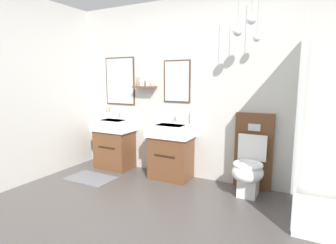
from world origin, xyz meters
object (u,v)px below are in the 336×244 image
vanity_sink_left (115,143)px  shower_tray (325,180)px  toilet (250,164)px  toothbrush_cup (108,114)px  vanity_sink_right (171,150)px  soap_dispenser (192,118)px

vanity_sink_left → shower_tray: 2.96m
toilet → toothbrush_cup: (-2.38, 0.16, 0.47)m
vanity_sink_right → toilet: bearing=-0.7°
vanity_sink_left → soap_dispenser: size_ratio=3.87×
vanity_sink_left → vanity_sink_right: (1.02, 0.00, 0.00)m
shower_tray → soap_dispenser: bearing=162.5°
vanity_sink_left → toilet: 2.14m
toilet → toothbrush_cup: bearing=176.1°
vanity_sink_right → toothbrush_cup: bearing=173.3°
shower_tray → toothbrush_cup: bearing=170.8°
toilet → shower_tray: shower_tray is taller
toothbrush_cup → soap_dispenser: toothbrush_cup is taller
vanity_sink_left → toilet: (2.14, -0.01, -0.04)m
vanity_sink_left → toilet: size_ratio=0.79×
soap_dispenser → shower_tray: bearing=-17.5°
vanity_sink_left → vanity_sink_right: bearing=0.0°
toilet → shower_tray: (0.79, -0.35, 0.05)m
vanity_sink_left → shower_tray: (2.93, -0.37, 0.01)m
toilet → soap_dispenser: toilet is taller
vanity_sink_right → toothbrush_cup: toothbrush_cup is taller
vanity_sink_right → soap_dispenser: (0.25, 0.16, 0.46)m
vanity_sink_left → soap_dispenser: (1.27, 0.16, 0.46)m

